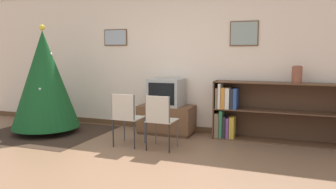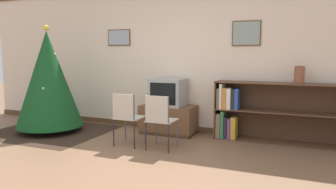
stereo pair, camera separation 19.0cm
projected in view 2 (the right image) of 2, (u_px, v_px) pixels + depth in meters
ground_plane at (104, 174)px, 3.87m from camera, size 24.00×24.00×0.00m
wall_back at (179, 57)px, 5.98m from camera, size 8.85×0.11×2.70m
area_rug at (51, 131)px, 6.00m from camera, size 2.03×1.80×0.01m
christmas_tree at (48, 79)px, 5.88m from camera, size 1.18×1.18×1.91m
tv_console at (168, 119)px, 5.84m from camera, size 0.96×0.52×0.50m
television at (168, 92)px, 5.78m from camera, size 0.57×0.51×0.48m
folding_chair_left at (127, 116)px, 5.00m from camera, size 0.40×0.40×0.82m
folding_chair_right at (160, 119)px, 4.79m from camera, size 0.40×0.40×0.82m
bookshelf at (261, 112)px, 5.30m from camera, size 2.17×0.36×0.96m
vase at (299, 75)px, 4.97m from camera, size 0.16×0.16×0.27m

